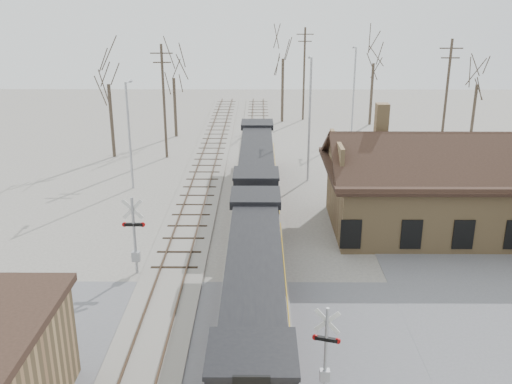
# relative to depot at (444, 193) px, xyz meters

# --- Properties ---
(ground) EXTENTS (140.00, 140.00, 0.00)m
(ground) POSITION_rel_depot_xyz_m (-11.99, -12.00, -2.41)
(ground) COLOR #A29D92
(ground) RESTS_ON ground
(road) EXTENTS (60.00, 9.00, 0.03)m
(road) POSITION_rel_depot_xyz_m (-11.99, -12.00, -2.39)
(road) COLOR slate
(road) RESTS_ON ground
(track_main) EXTENTS (3.40, 90.00, 0.24)m
(track_main) POSITION_rel_depot_xyz_m (-11.99, 3.00, -2.34)
(track_main) COLOR #A29D92
(track_main) RESTS_ON ground
(track_siding) EXTENTS (3.40, 90.00, 0.24)m
(track_siding) POSITION_rel_depot_xyz_m (-16.49, 3.00, -2.34)
(track_siding) COLOR #A29D92
(track_siding) RESTS_ON ground
(depot) EXTENTS (15.20, 9.31, 7.90)m
(depot) POSITION_rel_depot_xyz_m (0.00, 0.00, 0.00)
(depot) COLOR #A08053
(depot) RESTS_ON ground
(locomotive_lead) EXTENTS (2.75, 18.43, 4.09)m
(locomotive_lead) POSITION_rel_depot_xyz_m (-11.99, -13.28, -0.26)
(locomotive_lead) COLOR black
(locomotive_lead) RESTS_ON ground
(locomotive_trailing) EXTENTS (2.75, 18.43, 3.87)m
(locomotive_trailing) POSITION_rel_depot_xyz_m (-11.99, 5.42, -0.26)
(locomotive_trailing) COLOR black
(locomotive_trailing) RESTS_ON ground
(crossbuck_near) EXTENTS (1.04, 0.38, 3.71)m
(crossbuck_near) POSITION_rel_depot_xyz_m (-9.30, -16.36, -0.64)
(crossbuck_near) COLOR #A5A8AD
(crossbuck_near) RESTS_ON ground
(crossbuck_far) EXTENTS (1.25, 0.33, 4.37)m
(crossbuck_far) POSITION_rel_depot_xyz_m (-18.47, -6.40, -0.38)
(crossbuck_far) COLOR #A5A8AD
(crossbuck_far) RESTS_ON ground
(streetlight_a) EXTENTS (0.25, 2.04, 8.29)m
(streetlight_a) POSITION_rel_depot_xyz_m (-21.74, 8.21, 2.27)
(streetlight_a) COLOR #A5A8AD
(streetlight_a) RESTS_ON ground
(streetlight_b) EXTENTS (0.25, 2.04, 9.90)m
(streetlight_b) POSITION_rel_depot_xyz_m (-7.82, 10.28, 3.09)
(streetlight_b) COLOR #A5A8AD
(streetlight_b) RESTS_ON ground
(streetlight_c) EXTENTS (0.25, 2.04, 9.36)m
(streetlight_c) POSITION_rel_depot_xyz_m (-1.92, 25.72, 2.82)
(streetlight_c) COLOR #A5A8AD
(streetlight_c) RESTS_ON ground
(utility_pole_a) EXTENTS (2.00, 0.24, 10.33)m
(utility_pole_a) POSITION_rel_depot_xyz_m (-20.47, 17.08, 2.99)
(utility_pole_a) COLOR #382D23
(utility_pole_a) RESTS_ON ground
(utility_pole_b) EXTENTS (2.00, 0.24, 10.88)m
(utility_pole_b) POSITION_rel_depot_xyz_m (-6.51, 34.31, 3.27)
(utility_pole_b) COLOR #382D23
(utility_pole_b) RESTS_ON ground
(utility_pole_c) EXTENTS (2.00, 0.24, 10.90)m
(utility_pole_c) POSITION_rel_depot_xyz_m (4.56, 15.57, 3.28)
(utility_pole_c) COLOR #382D23
(utility_pole_c) RESTS_ON ground
(tree_a) EXTENTS (4.51, 4.51, 11.06)m
(tree_a) POSITION_rel_depot_xyz_m (-25.46, 17.33, 5.47)
(tree_a) COLOR #382D23
(tree_a) RESTS_ON ground
(tree_b) EXTENTS (4.14, 4.14, 10.15)m
(tree_b) POSITION_rel_depot_xyz_m (-20.77, 25.53, 4.82)
(tree_b) COLOR #382D23
(tree_b) RESTS_ON ground
(tree_c) EXTENTS (4.94, 4.94, 12.10)m
(tree_c) POSITION_rel_depot_xyz_m (-9.09, 33.20, 6.21)
(tree_c) COLOR #382D23
(tree_c) RESTS_ON ground
(tree_d) EXTENTS (4.71, 4.71, 11.54)m
(tree_d) POSITION_rel_depot_xyz_m (1.15, 31.66, 5.81)
(tree_d) COLOR #382D23
(tree_d) RESTS_ON ground
(tree_e) EXTENTS (3.94, 3.94, 9.65)m
(tree_e) POSITION_rel_depot_xyz_m (10.02, 23.22, 4.46)
(tree_e) COLOR #382D23
(tree_e) RESTS_ON ground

